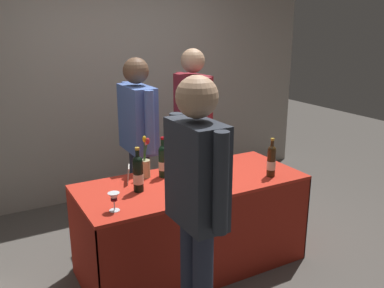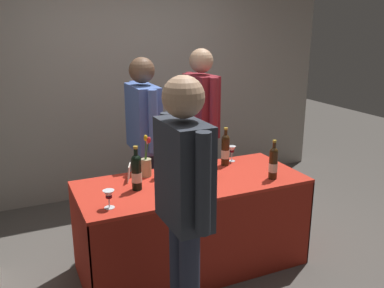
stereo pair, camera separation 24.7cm
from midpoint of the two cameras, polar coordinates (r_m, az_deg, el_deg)
ground_plane at (r=3.62m, az=-2.03°, el=-16.21°), size 12.00×12.00×0.00m
back_partition at (r=4.81m, az=-12.28°, el=7.42°), size 5.12×0.12×2.46m
tasting_table at (r=3.37m, az=-2.12°, el=-8.62°), size 1.79×0.77×0.75m
featured_wine_bottle at (r=3.28m, az=-2.12°, el=-2.69°), size 0.07×0.07×0.30m
display_bottle_0 at (r=3.54m, az=-0.49°, el=-1.11°), size 0.08×0.08×0.31m
display_bottle_1 at (r=3.36m, az=8.79°, el=-2.28°), size 0.07×0.07×0.32m
display_bottle_2 at (r=3.61m, az=2.14°, el=-0.65°), size 0.07×0.07×0.33m
display_bottle_3 at (r=3.33m, az=-6.07°, el=-2.25°), size 0.08×0.08×0.33m
display_bottle_4 at (r=3.07m, az=-9.70°, el=-3.99°), size 0.08×0.08×0.34m
display_bottle_5 at (r=3.32m, az=0.59°, el=-2.28°), size 0.07×0.07×0.33m
wine_glass_near_vendor at (r=2.81m, az=-13.17°, el=-7.24°), size 0.08×0.08×0.13m
wine_glass_mid at (r=3.49m, az=-2.11°, el=-1.94°), size 0.07×0.07×0.14m
wine_glass_near_taster at (r=3.72m, az=2.98°, el=-0.73°), size 0.07×0.07×0.14m
flower_vase at (r=3.34m, az=-8.57°, el=-2.88°), size 0.09×0.08×0.34m
brochure_stand at (r=3.28m, az=-10.88°, el=-4.14°), size 0.07×0.13×0.13m
vendor_presenter at (r=3.78m, az=-9.26°, el=1.69°), size 0.23×0.63×1.66m
vendor_assistant at (r=4.16m, az=-1.60°, el=3.58°), size 0.24×0.57×1.71m
taster_foreground_right at (r=2.36m, az=-2.38°, el=-7.09°), size 0.23×0.56×1.69m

